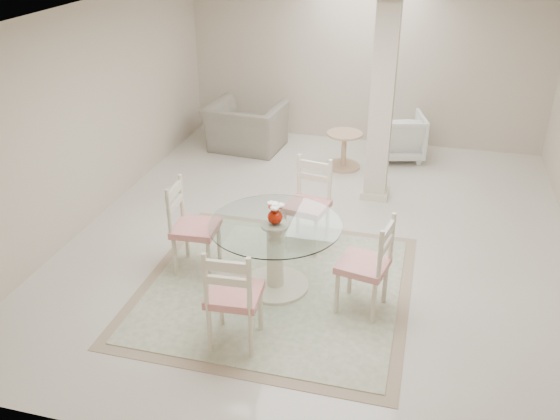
% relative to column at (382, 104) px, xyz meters
% --- Properties ---
extents(ground, '(7.00, 7.00, 0.00)m').
position_rel_column_xyz_m(ground, '(-0.50, -1.30, -1.35)').
color(ground, silver).
rests_on(ground, ground).
extents(room_shell, '(6.02, 7.02, 2.71)m').
position_rel_column_xyz_m(room_shell, '(-0.50, -1.30, 0.51)').
color(room_shell, beige).
rests_on(room_shell, ground).
extents(column, '(0.30, 0.30, 2.70)m').
position_rel_column_xyz_m(column, '(0.00, 0.00, 0.00)').
color(column, beige).
rests_on(column, ground).
extents(area_rug, '(2.87, 2.87, 0.02)m').
position_rel_column_xyz_m(area_rug, '(-0.78, -2.56, -1.34)').
color(area_rug, tan).
rests_on(area_rug, ground).
extents(dining_table, '(1.38, 1.38, 0.79)m').
position_rel_column_xyz_m(dining_table, '(-0.78, -2.56, -0.95)').
color(dining_table, beige).
rests_on(dining_table, ground).
extents(red_vase, '(0.18, 0.17, 0.24)m').
position_rel_column_xyz_m(red_vase, '(-0.78, -2.56, -0.44)').
color(red_vase, '#A21704').
rests_on(red_vase, dining_table).
extents(dining_chair_east, '(0.55, 0.55, 1.17)m').
position_rel_column_xyz_m(dining_chair_east, '(0.23, -2.71, -0.73)').
color(dining_chair_east, beige).
rests_on(dining_chair_east, ground).
extents(dining_chair_north, '(0.56, 0.56, 1.20)m').
position_rel_column_xyz_m(dining_chair_north, '(-0.64, -1.54, -0.72)').
color(dining_chair_north, beige).
rests_on(dining_chair_north, ground).
extents(dining_chair_west, '(0.50, 0.50, 1.19)m').
position_rel_column_xyz_m(dining_chair_west, '(-1.80, -2.43, -0.73)').
color(dining_chair_west, beige).
rests_on(dining_chair_west, ground).
extents(dining_chair_south, '(0.51, 0.51, 1.19)m').
position_rel_column_xyz_m(dining_chair_south, '(-0.91, -3.58, -0.72)').
color(dining_chair_south, beige).
rests_on(dining_chair_south, ground).
extents(recliner_taupe, '(1.29, 1.15, 0.78)m').
position_rel_column_xyz_m(recliner_taupe, '(-2.32, 1.28, -0.96)').
color(recliner_taupe, gray).
rests_on(recliner_taupe, ground).
extents(armchair_white, '(0.98, 0.99, 0.74)m').
position_rel_column_xyz_m(armchair_white, '(0.17, 1.54, -0.98)').
color(armchair_white, white).
rests_on(armchair_white, ground).
extents(side_table, '(0.55, 0.55, 0.57)m').
position_rel_column_xyz_m(side_table, '(-0.60, 0.90, -1.09)').
color(side_table, tan).
rests_on(side_table, ground).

